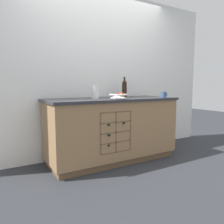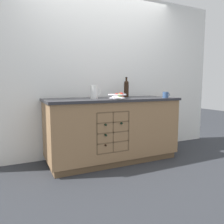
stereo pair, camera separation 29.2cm
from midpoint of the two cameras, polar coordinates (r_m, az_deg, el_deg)
ground_plane at (r=3.32m, az=2.58°, el=-12.31°), size 14.00×14.00×0.00m
back_wall at (r=3.52m, az=-0.57°, el=9.90°), size 4.40×0.06×2.55m
kitchen_island at (r=3.19m, az=2.62°, el=-4.46°), size 1.91×0.76×0.91m
fruit_bowl at (r=2.98m, az=4.31°, el=4.25°), size 0.25×0.25×0.09m
white_pitcher at (r=2.98m, az=-1.85°, el=5.25°), size 0.16×0.10×0.18m
ceramic_mug at (r=3.37m, az=16.27°, el=4.32°), size 0.12×0.08×0.09m
standing_wine_bottle at (r=3.45m, az=6.20°, el=6.22°), size 0.08×0.08×0.31m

